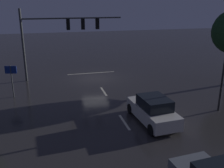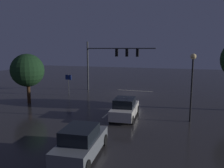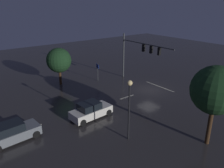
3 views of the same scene
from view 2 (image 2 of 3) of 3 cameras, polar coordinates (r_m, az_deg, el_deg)
ground_plane at (r=29.46m, az=4.98°, el=-2.38°), size 80.00×80.00×0.00m
traffic_signal_assembly at (r=30.51m, az=-0.17°, el=6.90°), size 9.44×0.47×6.72m
lane_dash_far at (r=25.65m, az=3.01°, el=-4.05°), size 0.16×2.20×0.01m
lane_dash_mid at (r=20.09m, az=-1.37°, el=-7.71°), size 0.16×2.20×0.01m
lane_dash_near at (r=14.88m, az=-9.13°, el=-13.93°), size 0.16×2.20×0.01m
stop_bar at (r=31.39m, az=5.79°, el=-1.68°), size 5.00×0.16×0.01m
car_approaching at (r=19.05m, az=3.27°, el=-6.17°), size 2.16×4.47×1.70m
car_distant at (r=12.56m, az=-7.81°, el=-14.41°), size 2.20×4.48×1.70m
street_lamp_left_kerb at (r=18.47m, az=19.63°, el=2.14°), size 0.44×0.44×5.39m
route_sign at (r=28.46m, az=-10.96°, el=0.93°), size 0.89×0.25×2.60m
tree_right_near at (r=25.12m, az=-20.58°, el=3.23°), size 3.43×3.43×5.24m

